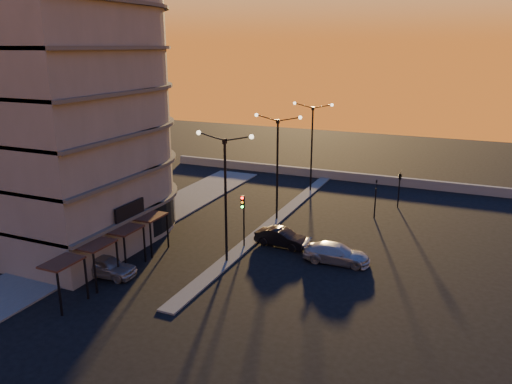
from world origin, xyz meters
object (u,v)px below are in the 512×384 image
(car_wagon, at_px, (337,253))
(traffic_light_main, at_px, (243,213))
(car_sedan, at_px, (282,238))
(car_hatchback, at_px, (106,266))
(streetlamp_mid, at_px, (277,159))

(car_wagon, bearing_deg, traffic_light_main, 88.91)
(car_sedan, relative_size, car_wagon, 0.88)
(traffic_light_main, distance_m, car_hatchback, 10.71)
(traffic_light_main, distance_m, car_wagon, 7.67)
(streetlamp_mid, relative_size, traffic_light_main, 2.24)
(car_sedan, bearing_deg, car_wagon, -99.95)
(traffic_light_main, xyz_separation_m, car_hatchback, (-6.50, -8.23, -2.15))
(streetlamp_mid, relative_size, car_wagon, 1.97)
(car_wagon, bearing_deg, car_sedan, 71.59)
(streetlamp_mid, bearing_deg, car_hatchback, -112.94)
(traffic_light_main, height_order, car_wagon, traffic_light_main)
(car_hatchback, distance_m, car_wagon, 16.23)
(car_hatchback, bearing_deg, streetlamp_mid, -27.75)
(streetlamp_mid, height_order, car_hatchback, streetlamp_mid)
(car_hatchback, relative_size, car_wagon, 0.89)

